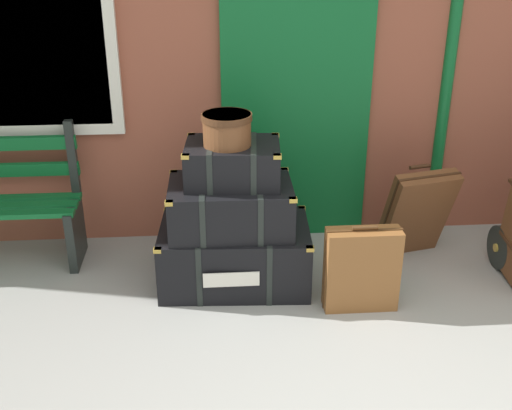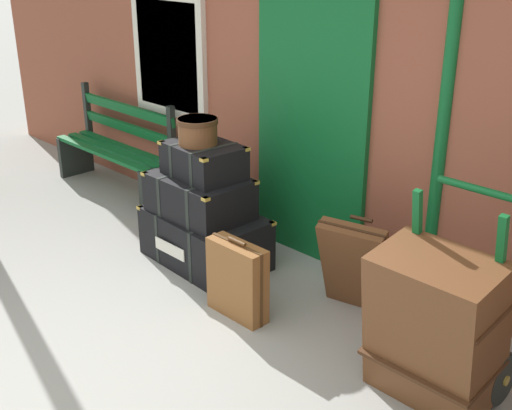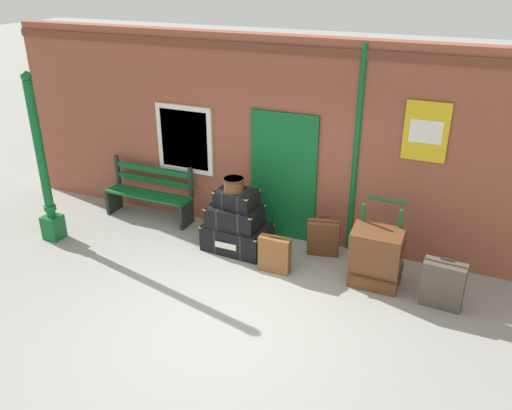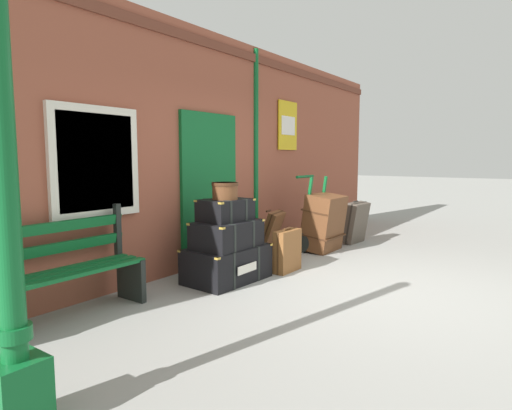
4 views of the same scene
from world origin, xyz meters
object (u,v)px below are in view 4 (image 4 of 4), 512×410
porters_trolley (314,233)px  steamer_trunk_top (225,210)px  platform_bench (59,273)px  suitcase_beige (356,222)px  steamer_trunk_middle (227,234)px  lamp_post (8,247)px  suitcase_charcoal (287,251)px  suitcase_umber (270,234)px  round_hatbox (225,190)px  large_brown_trunk (324,222)px  steamer_trunk_base (227,264)px

porters_trolley → steamer_trunk_top: bearing=178.9°
steamer_trunk_top → platform_bench: bearing=167.6°
suitcase_beige → steamer_trunk_middle: bearing=173.7°
platform_bench → steamer_trunk_middle: 1.93m
lamp_post → platform_bench: (1.02, 1.32, -0.58)m
suitcase_beige → suitcase_charcoal: (-2.34, -0.01, -0.09)m
lamp_post → suitcase_charcoal: 3.82m
lamp_post → porters_trolley: (5.14, 0.85, -0.75)m
steamer_trunk_top → suitcase_umber: 1.45m
platform_bench → round_hatbox: size_ratio=5.02×
large_brown_trunk → suitcase_umber: bearing=153.2°
platform_bench → porters_trolley: porters_trolley is taller
suitcase_umber → steamer_trunk_top: bearing=-170.1°
large_brown_trunk → suitcase_charcoal: 1.45m
platform_bench → suitcase_umber: (3.23, -0.19, -0.09)m
steamer_trunk_base → large_brown_trunk: 2.24m
steamer_trunk_base → round_hatbox: size_ratio=3.28×
porters_trolley → steamer_trunk_middle: bearing=179.8°
lamp_post → steamer_trunk_top: lamp_post is taller
steamer_trunk_base → large_brown_trunk: (2.21, -0.20, 0.25)m
porters_trolley → large_brown_trunk: (-0.00, -0.17, 0.19)m
lamp_post → suitcase_charcoal: lamp_post is taller
porters_trolley → suitcase_umber: size_ratio=1.68×
steamer_trunk_top → round_hatbox: round_hatbox is taller
round_hatbox → suitcase_beige: 3.27m
platform_bench → suitcase_umber: bearing=-3.3°
porters_trolley → suitcase_umber: (-0.88, 0.28, 0.08)m
steamer_trunk_base → suitcase_beige: bearing=-6.8°
steamer_trunk_base → suitcase_umber: size_ratio=1.45×
platform_bench → porters_trolley: 4.14m
steamer_trunk_base → porters_trolley: size_ratio=0.86×
lamp_post → suitcase_charcoal: bearing=7.7°
round_hatbox → suitcase_charcoal: size_ratio=0.54×
suitcase_umber → suitcase_charcoal: suitcase_umber is taller
lamp_post → suitcase_umber: 4.45m
round_hatbox → suitcase_beige: round_hatbox is taller
large_brown_trunk → suitcase_beige: large_brown_trunk is taller
steamer_trunk_base → suitcase_charcoal: bearing=-25.7°
suitcase_umber → suitcase_beige: size_ratio=0.96×
steamer_trunk_base → steamer_trunk_middle: bearing=-135.7°
large_brown_trunk → suitcase_charcoal: large_brown_trunk is taller
platform_bench → steamer_trunk_base: (1.90, -0.43, -0.23)m
steamer_trunk_middle → round_hatbox: round_hatbox is taller
steamer_trunk_middle → suitcase_umber: steamer_trunk_middle is taller
lamp_post → suitcase_beige: size_ratio=3.67×
suitcase_beige → porters_trolley: bearing=159.5°
porters_trolley → suitcase_charcoal: 1.47m
steamer_trunk_base → round_hatbox: (-0.04, -0.01, 0.91)m
steamer_trunk_top → suitcase_beige: (3.13, -0.39, -0.51)m
platform_bench → steamer_trunk_base: 1.96m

